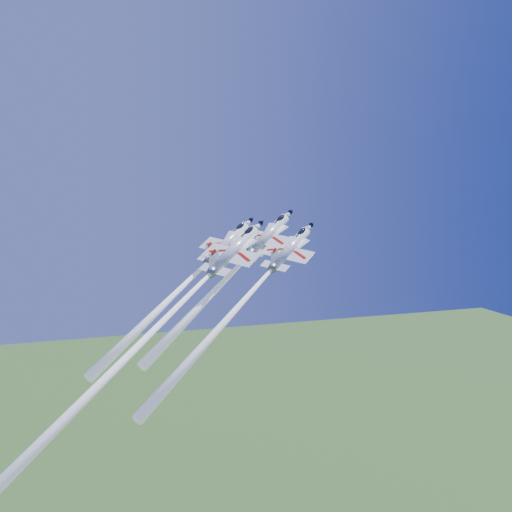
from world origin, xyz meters
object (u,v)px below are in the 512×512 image
object	(u,v)px
jet_lead	(232,273)
jet_right	(245,299)
jet_left	(187,282)
jet_slot	(142,342)

from	to	relation	value
jet_lead	jet_right	size ratio (longest dim) A/B	0.92
jet_lead	jet_left	size ratio (longest dim) A/B	1.01
jet_lead	jet_slot	size ratio (longest dim) A/B	0.61
jet_lead	jet_left	bearing A→B (deg)	-134.32
jet_slot	jet_lead	bearing A→B (deg)	87.29
jet_slot	jet_left	bearing A→B (deg)	106.12
jet_lead	jet_left	distance (m)	7.99
jet_left	jet_lead	bearing A→B (deg)	45.68
jet_lead	jet_right	xyz separation A→B (m)	(-0.45, -9.29, -2.93)
jet_lead	jet_slot	bearing A→B (deg)	-92.71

